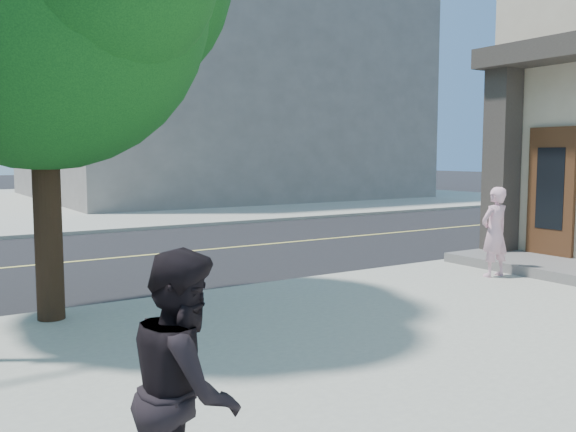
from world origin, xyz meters
TOP-DOWN VIEW (x-y plane):
  - sidewalk_ne at (13.50, 21.50)m, footprint 29.00×25.00m
  - filler_ne at (14.00, 22.00)m, footprint 18.00×16.00m
  - man_on_phone at (7.98, -1.76)m, footprint 0.59×0.40m
  - pedestrian at (0.42, -5.68)m, footprint 0.90×0.98m

SIDE VIEW (x-z plane):
  - sidewalk_ne at x=13.50m, z-range 0.00..0.12m
  - man_on_phone at x=7.98m, z-range 0.12..1.72m
  - pedestrian at x=0.42m, z-range 0.12..1.75m
  - filler_ne at x=14.00m, z-range 0.12..14.12m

